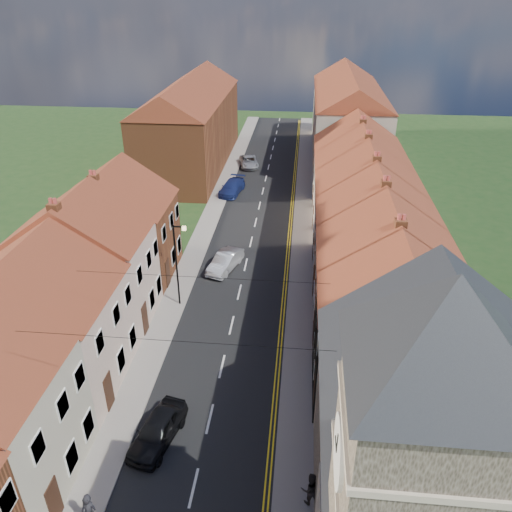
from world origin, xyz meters
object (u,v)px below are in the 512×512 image
at_px(church, 450,468).
at_px(car_near, 158,430).
at_px(car_mid, 225,262).
at_px(pedestrian_left, 90,512).
at_px(car_distant, 249,162).
at_px(lamppost, 177,260).
at_px(pedestrian_right, 310,489).
at_px(car_far, 232,187).

bearing_deg(church, car_near, 156.21).
height_order(car_mid, pedestrian_left, pedestrian_left).
bearing_deg(car_distant, lamppost, -105.37).
xyz_separation_m(church, car_near, (-11.60, 5.11, -5.19)).
height_order(lamppost, car_distant, lamppost).
bearing_deg(car_mid, church, -45.92).
bearing_deg(car_near, pedestrian_left, -94.32).
bearing_deg(car_near, car_mid, 100.46).
distance_m(pedestrian_left, pedestrian_right, 9.02).
xyz_separation_m(church, lamppost, (-13.17, 16.68, -2.34)).
relative_size(car_near, pedestrian_left, 2.19).
relative_size(car_mid, pedestrian_left, 2.21).
relative_size(church, lamppost, 2.53).
xyz_separation_m(car_near, pedestrian_right, (7.34, -2.68, 0.26)).
bearing_deg(car_mid, lamppost, -96.38).
bearing_deg(pedestrian_left, car_distant, 96.92).
xyz_separation_m(car_mid, car_far, (-1.70, 15.93, 0.01)).
height_order(church, car_distant, church).
bearing_deg(church, car_distant, 104.14).
relative_size(lamppost, car_far, 1.28).
relative_size(car_near, car_far, 0.86).
relative_size(church, car_mid, 3.72).
height_order(car_near, car_mid, car_near).
bearing_deg(church, lamppost, 128.30).
distance_m(church, lamppost, 21.38).
bearing_deg(pedestrian_left, car_far, 97.77).
relative_size(car_near, car_mid, 0.99).
height_order(car_far, pedestrian_right, pedestrian_right).
xyz_separation_m(car_far, pedestrian_left, (-0.50, -37.36, 0.36)).
distance_m(lamppost, car_far, 21.32).
bearing_deg(lamppost, pedestrian_left, -89.60).
xyz_separation_m(pedestrian_left, pedestrian_right, (8.80, 2.00, -0.09)).
distance_m(car_near, pedestrian_left, 4.92).
bearing_deg(church, pedestrian_right, 150.28).
height_order(church, lamppost, church).
distance_m(car_near, car_far, 32.69).
bearing_deg(lamppost, car_distant, 87.30).
bearing_deg(car_near, church, -10.80).
distance_m(church, car_far, 40.16).
height_order(car_near, car_far, car_near).
relative_size(car_distant, pedestrian_right, 2.64).
bearing_deg(car_far, church, -62.14).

